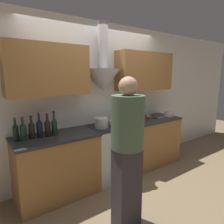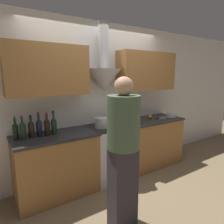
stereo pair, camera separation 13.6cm
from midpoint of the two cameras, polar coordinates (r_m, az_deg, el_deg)
ground_plane at (r=3.41m, az=3.33°, el=-20.05°), size 12.00×12.00×0.00m
wall_back at (r=3.43m, az=-2.04°, el=6.03°), size 8.40×0.57×2.60m
counter_left at (r=3.07m, az=-14.34°, el=-14.43°), size 1.15×0.62×0.90m
counter_right at (r=4.01m, az=11.69°, el=-8.30°), size 1.25×0.62×0.90m
stove_range at (r=3.44m, az=0.20°, el=-11.26°), size 0.67×0.60×0.90m
wine_bottle_0 at (r=2.83m, az=-24.63°, el=-4.88°), size 0.07×0.07×0.31m
wine_bottle_1 at (r=2.81m, az=-22.88°, el=-4.74°), size 0.08×0.08×0.31m
wine_bottle_2 at (r=2.86m, az=-20.82°, el=-4.40°), size 0.08×0.08×0.31m
wine_bottle_3 at (r=2.87m, az=-18.85°, el=-4.06°), size 0.08×0.08×0.34m
wine_bottle_4 at (r=2.88m, az=-16.78°, el=-3.93°), size 0.08×0.08×0.32m
wine_bottle_5 at (r=2.91m, az=-15.00°, el=-3.68°), size 0.08×0.08×0.34m
stock_pot at (r=3.18m, az=-1.81°, el=-3.06°), size 0.21×0.21×0.16m
mixing_bowl at (r=3.38m, az=2.21°, el=-3.01°), size 0.23×0.23×0.07m
orange_fruit at (r=3.92m, az=11.83°, el=-1.29°), size 0.08×0.08×0.08m
saucepan at (r=4.16m, az=17.53°, el=-0.72°), size 0.20×0.20×0.10m
chefs_knife at (r=3.99m, az=14.64°, el=-1.71°), size 0.28×0.06×0.01m
person_foreground_left at (r=2.22m, az=4.98°, el=-10.25°), size 0.36×0.36×1.72m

